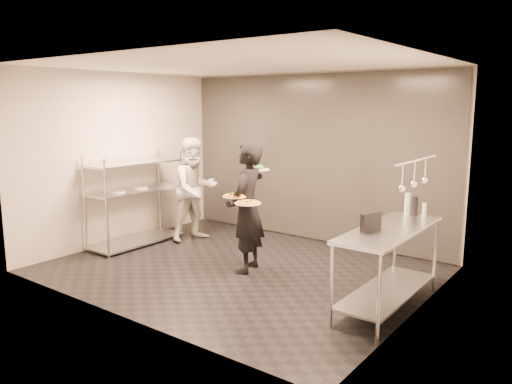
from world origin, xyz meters
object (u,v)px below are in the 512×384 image
Objects in this scene: waiter at (247,208)px; bottle_green at (408,204)px; salad_plate at (259,168)px; bottle_dark at (415,206)px; pass_rack at (135,198)px; prep_counter at (389,253)px; chef at (195,189)px; pizza_plate_far at (248,203)px; pizza_plate_near at (235,196)px; pos_monitor at (371,222)px; bottle_clear at (424,210)px.

bottle_green is at bearing 94.74° from waiter.
salad_plate is 1.25× the size of bottle_dark.
prep_counter is at bearing 0.03° from pass_rack.
chef reaches higher than bottle_dark.
pass_rack reaches higher than prep_counter.
waiter is 0.32m from pizza_plate_far.
chef reaches higher than pizza_plate_near.
pizza_plate_near is at bearing -155.49° from bottle_dark.
pizza_plate_far is 1.24× the size of pos_monitor.
bottle_dark is at bearing 90.21° from prep_counter.
pass_rack is 2.30m from waiter.
pizza_plate_far is 1.47× the size of bottle_dark.
pizza_plate_far is at bearing -163.22° from pos_monitor.
bottle_clear is (0.24, 1.04, -0.01)m from pos_monitor.
bottle_green is (0.02, 1.05, 0.04)m from pos_monitor.
pos_monitor is (3.61, -1.03, 0.15)m from chef.
bottle_clear reaches higher than prep_counter.
pizza_plate_far is at bearing -103.26° from chef.
pass_rack is at bearing -169.49° from bottle_dark.
bottle_green reaches higher than bottle_dark.
salad_plate is 1.05× the size of pos_monitor.
waiter reaches higher than pizza_plate_near.
bottle_clear is (3.85, 0.01, 0.14)m from chef.
bottle_green is 1.56× the size of bottle_clear.
pizza_plate_far is (2.48, -0.20, 0.25)m from pass_rack.
bottle_green reaches higher than prep_counter.
pos_monitor is (1.73, -0.05, -0.00)m from pizza_plate_far.
waiter is 6.40× the size of pos_monitor.
pos_monitor is at bearing 64.65° from waiter.
waiter is 2.09m from bottle_green.
chef reaches higher than bottle_clear.
bottle_clear is at bearing 92.43° from waiter.
pizza_plate_near is 0.27m from pizza_plate_far.
pass_rack reaches higher than pizza_plate_near.
pass_rack is 5.08× the size of pizza_plate_near.
bottle_green is at bearing -75.30° from chef.
pizza_plate_far is 0.71m from salad_plate.
waiter is at bearing -158.11° from bottle_green.
pizza_plate_near is 2.23m from bottle_green.
waiter is at bearing -99.67° from chef.
pos_monitor is at bearing -91.59° from chef.
bottle_clear is (2.15, 0.77, 0.11)m from waiter.
pass_rack is 4.41m from bottle_dark.
chef is 3.85m from bottle_clear.
salad_plate is (-0.04, 0.33, 0.50)m from waiter.
chef is 5.00× the size of pizza_plate_far.
pos_monitor is at bearing -1.53° from pizza_plate_far.
chef is 2.13m from pizza_plate_far.
pizza_plate_far is at bearing -151.34° from bottle_dark.
pos_monitor reaches higher than pizza_plate_far.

